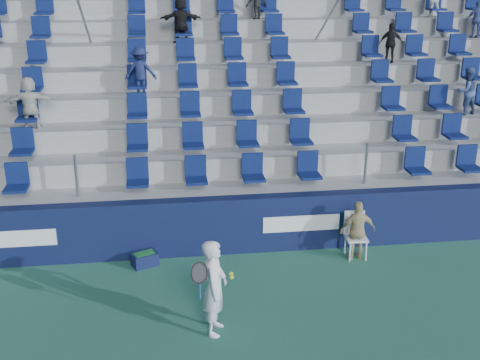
% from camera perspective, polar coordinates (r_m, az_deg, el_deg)
% --- Properties ---
extents(ground, '(70.00, 70.00, 0.00)m').
position_cam_1_polar(ground, '(9.92, 0.99, -14.91)').
color(ground, '#2D6A50').
rests_on(ground, ground).
extents(sponsor_wall, '(24.00, 0.32, 1.20)m').
position_cam_1_polar(sponsor_wall, '(12.36, -1.12, -4.29)').
color(sponsor_wall, '#10183D').
rests_on(sponsor_wall, ground).
extents(grandstand, '(24.00, 8.17, 6.63)m').
position_cam_1_polar(grandstand, '(16.72, -3.17, 7.71)').
color(grandstand, '#A6A6A0').
rests_on(grandstand, ground).
extents(tennis_player, '(0.69, 0.67, 1.62)m').
position_cam_1_polar(tennis_player, '(9.70, -2.43, -10.13)').
color(tennis_player, silver).
rests_on(tennis_player, ground).
extents(line_judge_chair, '(0.44, 0.45, 0.95)m').
position_cam_1_polar(line_judge_chair, '(12.45, 10.85, -4.78)').
color(line_judge_chair, white).
rests_on(line_judge_chair, ground).
extents(line_judge, '(0.73, 0.31, 1.24)m').
position_cam_1_polar(line_judge, '(12.29, 11.09, -4.72)').
color(line_judge, tan).
rests_on(line_judge, ground).
extents(ball_bin, '(0.57, 0.48, 0.27)m').
position_cam_1_polar(ball_bin, '(12.14, -9.03, -7.39)').
color(ball_bin, '#10173C').
rests_on(ball_bin, ground).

